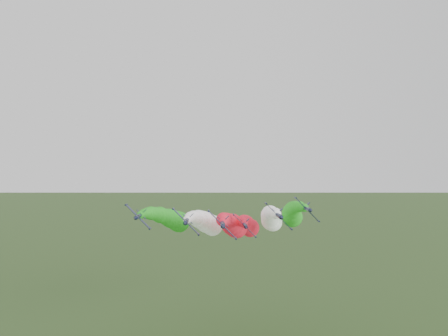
{
  "coord_description": "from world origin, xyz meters",
  "views": [
    {
      "loc": [
        0.44,
        -107.99,
        58.14
      ],
      "look_at": [
        2.57,
        -3.11,
        57.94
      ],
      "focal_mm": 35.0,
      "sensor_mm": 36.0,
      "label": 1
    }
  ],
  "objects": [
    {
      "name": "jet_inner_right",
      "position": [
        18.13,
        29.53,
        42.11
      ],
      "size": [
        12.12,
        60.81,
        14.38
      ],
      "rotation": [
        0.0,
        0.79,
        0.0
      ],
      "color": "#111634",
      "rests_on": "ground"
    },
    {
      "name": "jet_lead",
      "position": [
        5.47,
        24.34,
        40.77
      ],
      "size": [
        12.38,
        61.07,
        14.64
      ],
      "rotation": [
        0.0,
        0.79,
        0.0
      ],
      "color": "#111634",
      "rests_on": "ground"
    },
    {
      "name": "jet_outer_right",
      "position": [
        26.87,
        40.62,
        42.43
      ],
      "size": [
        12.65,
        61.34,
        14.91
      ],
      "rotation": [
        0.0,
        0.79,
        0.0
      ],
      "color": "#111634",
      "rests_on": "ground"
    },
    {
      "name": "jet_outer_left",
      "position": [
        -14.81,
        38.42,
        40.92
      ],
      "size": [
        12.62,
        61.31,
        14.88
      ],
      "rotation": [
        0.0,
        0.79,
        0.0
      ],
      "color": "#111634",
      "rests_on": "ground"
    },
    {
      "name": "jet_trail",
      "position": [
        11.61,
        46.08,
        37.67
      ],
      "size": [
        12.37,
        61.05,
        14.62
      ],
      "rotation": [
        0.0,
        0.79,
        0.0
      ],
      "color": "#111634",
      "rests_on": "ground"
    },
    {
      "name": "jet_inner_left",
      "position": [
        -2.72,
        30.75,
        40.69
      ],
      "size": [
        12.42,
        61.11,
        14.68
      ],
      "rotation": [
        0.0,
        0.79,
        0.0
      ],
      "color": "#111634",
      "rests_on": "ground"
    }
  ]
}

